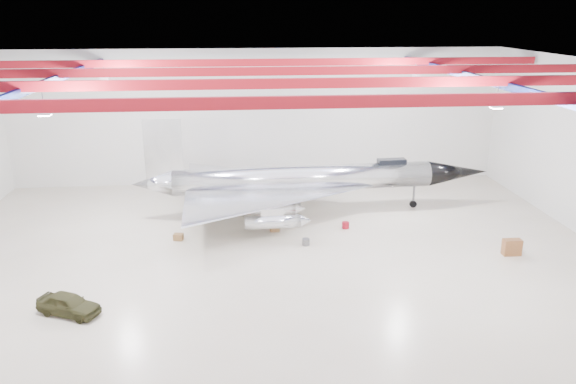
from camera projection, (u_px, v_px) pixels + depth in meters
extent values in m
plane|color=#C3B49B|center=(272.00, 254.00, 33.39)|extent=(40.00, 40.00, 0.00)
plane|color=silver|center=(258.00, 117.00, 45.92)|extent=(40.00, 0.00, 40.00)
plane|color=#0A0F38|center=(270.00, 65.00, 30.02)|extent=(40.00, 40.00, 0.00)
cube|color=maroon|center=(285.00, 102.00, 21.68)|extent=(39.50, 0.25, 0.50)
cube|color=maroon|center=(274.00, 84.00, 27.36)|extent=(39.50, 0.25, 0.50)
cube|color=maroon|center=(266.00, 71.00, 33.05)|extent=(39.50, 0.25, 0.50)
cube|color=maroon|center=(261.00, 62.00, 38.73)|extent=(39.50, 0.25, 0.50)
cube|color=#0D194F|center=(40.00, 85.00, 29.20)|extent=(0.25, 29.50, 0.40)
cube|color=#0D194F|center=(484.00, 80.00, 31.39)|extent=(0.25, 29.50, 0.40)
cube|color=silver|center=(44.00, 112.00, 23.82)|extent=(0.55, 0.55, 0.25)
cube|color=silver|center=(496.00, 104.00, 25.65)|extent=(0.55, 0.55, 0.25)
cube|color=silver|center=(105.00, 79.00, 35.19)|extent=(0.55, 0.55, 0.25)
cube|color=silver|center=(415.00, 76.00, 37.02)|extent=(0.55, 0.55, 0.25)
cylinder|color=silver|center=(304.00, 178.00, 39.55)|extent=(18.26, 2.46, 1.82)
cone|color=black|center=(457.00, 172.00, 40.96)|extent=(4.61, 1.98, 1.82)
cone|color=silver|center=(152.00, 184.00, 38.25)|extent=(2.79, 1.92, 1.82)
cube|color=silver|center=(163.00, 150.00, 37.64)|extent=(2.55, 0.20, 4.10)
cube|color=black|center=(392.00, 162.00, 40.05)|extent=(2.03, 0.80, 0.46)
cylinder|color=silver|center=(273.00, 222.00, 34.88)|extent=(3.49, 0.94, 0.82)
cylinder|color=silver|center=(269.00, 210.00, 37.02)|extent=(3.49, 0.94, 0.82)
cylinder|color=silver|center=(262.00, 186.00, 42.18)|extent=(3.49, 0.94, 0.82)
cylinder|color=silver|center=(259.00, 177.00, 44.33)|extent=(3.49, 0.94, 0.82)
cylinder|color=#59595B|center=(414.00, 197.00, 41.10)|extent=(0.16, 0.16, 1.64)
cylinder|color=black|center=(413.00, 204.00, 41.27)|extent=(0.52, 0.22, 0.51)
cylinder|color=#59595B|center=(255.00, 215.00, 37.48)|extent=(0.16, 0.16, 1.64)
cylinder|color=black|center=(255.00, 222.00, 37.65)|extent=(0.52, 0.22, 0.51)
cylinder|color=#59595B|center=(250.00, 194.00, 41.77)|extent=(0.16, 0.16, 1.64)
cylinder|color=black|center=(250.00, 201.00, 41.95)|extent=(0.52, 0.22, 0.51)
imported|color=#36351B|center=(69.00, 304.00, 26.58)|extent=(3.36, 2.44, 1.06)
cube|color=brown|center=(512.00, 247.00, 33.12)|extent=(1.07, 0.54, 0.98)
cube|color=olive|center=(178.00, 237.00, 35.38)|extent=(0.66, 0.57, 0.40)
cube|color=maroon|center=(255.00, 204.00, 41.56)|extent=(0.44, 0.35, 0.31)
cylinder|color=#59595B|center=(306.00, 242.00, 34.61)|extent=(0.48, 0.48, 0.41)
cube|color=#59595B|center=(191.00, 212.00, 40.09)|extent=(0.37, 0.31, 0.24)
cylinder|color=maroon|center=(346.00, 225.00, 37.29)|extent=(0.51, 0.51, 0.43)
cube|color=olive|center=(275.00, 228.00, 36.81)|extent=(0.63, 0.51, 0.43)
cylinder|color=#59595B|center=(298.00, 206.00, 41.07)|extent=(0.60, 0.60, 0.41)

